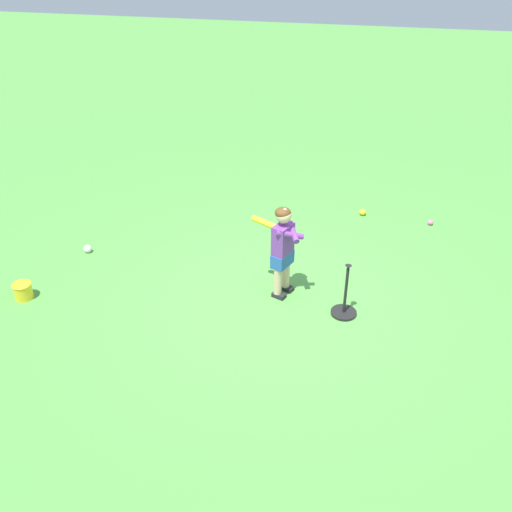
{
  "coord_description": "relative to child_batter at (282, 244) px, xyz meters",
  "views": [
    {
      "loc": [
        -4.85,
        -0.99,
        3.61
      ],
      "look_at": [
        0.18,
        0.31,
        0.45
      ],
      "focal_mm": 38.31,
      "sensor_mm": 36.0,
      "label": 1
    }
  ],
  "objects": [
    {
      "name": "ground_plane",
      "position": [
        -0.18,
        -0.02,
        -0.65
      ],
      "size": [
        40.0,
        40.0,
        0.0
      ],
      "primitive_type": "plane",
      "color": "#519942"
    },
    {
      "name": "batting_tee",
      "position": [
        -0.21,
        -0.74,
        -0.55
      ],
      "size": [
        0.28,
        0.28,
        0.62
      ],
      "color": "black",
      "rests_on": "ground"
    },
    {
      "name": "toy_bucket",
      "position": [
        -0.82,
        2.79,
        -0.55
      ],
      "size": [
        0.22,
        0.22,
        0.19
      ],
      "color": "yellow",
      "rests_on": "ground"
    },
    {
      "name": "child_batter",
      "position": [
        0.0,
        0.0,
        0.0
      ],
      "size": [
        0.31,
        0.62,
        1.08
      ],
      "color": "#232328",
      "rests_on": "ground"
    },
    {
      "name": "play_ball_by_bucket",
      "position": [
        2.15,
        -1.68,
        -0.61
      ],
      "size": [
        0.08,
        0.08,
        0.08
      ],
      "primitive_type": "sphere",
      "color": "pink",
      "rests_on": "ground"
    },
    {
      "name": "play_ball_center_lawn",
      "position": [
        0.27,
        2.6,
        -0.6
      ],
      "size": [
        0.1,
        0.1,
        0.1
      ],
      "primitive_type": "sphere",
      "color": "white",
      "rests_on": "ground"
    },
    {
      "name": "play_ball_far_right",
      "position": [
        2.21,
        -0.73,
        -0.6
      ],
      "size": [
        0.1,
        0.1,
        0.1
      ],
      "primitive_type": "sphere",
      "color": "yellow",
      "rests_on": "ground"
    }
  ]
}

